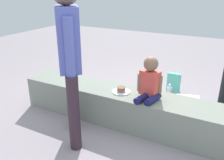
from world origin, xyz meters
The scene contains 9 objects.
ground_plane centered at (0.00, 0.00, 0.00)m, with size 12.00×12.00×0.00m, color gray.
concrete_ledge centered at (0.00, 0.00, 0.21)m, with size 2.87×0.47×0.42m, color gray.
child_seated centered at (0.26, -0.02, 0.63)m, with size 0.28×0.34×0.48m.
adult_standing centered at (-0.41, -0.56, 1.03)m, with size 0.38×0.42×1.70m.
cake_plate centered at (-0.09, -0.03, 0.44)m, with size 0.22×0.22×0.07m.
gift_bag centered at (0.26, 1.24, 0.16)m, with size 0.20×0.09×0.35m.
water_bottle_near_gift centered at (0.27, 0.94, 0.10)m, with size 0.07×0.07×0.23m.
party_cup_red centered at (-0.09, 0.90, 0.05)m, with size 0.08×0.08×0.09m, color red.
cake_box_white centered at (0.58, 0.82, 0.06)m, with size 0.32×0.27×0.11m, color white.
Camera 1 is at (1.03, -2.37, 1.62)m, focal length 37.85 mm.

